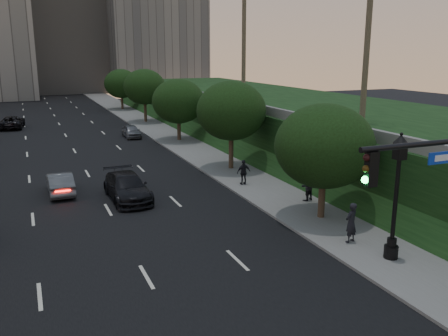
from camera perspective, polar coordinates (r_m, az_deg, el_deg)
name	(u,v)px	position (r m, az deg, el deg)	size (l,w,h in m)	color
road_surface	(77,155)	(43.27, -17.28, 1.48)	(16.00, 140.00, 0.02)	black
sidewalk_right	(188,146)	(45.34, -4.31, 2.69)	(4.50, 140.00, 0.15)	slate
embankment	(306,122)	(48.29, 9.82, 5.53)	(18.00, 90.00, 4.00)	black
parapet_wall	(228,101)	(44.02, 0.48, 8.03)	(0.35, 90.00, 0.70)	slate
office_block_mid	(65,32)	(114.70, -18.64, 15.21)	(22.00, 18.00, 26.00)	gray
office_block_right	(150,9)	(112.11, -8.90, 18.36)	(20.00, 22.00, 36.00)	gray
tree_right_a	(324,146)	(25.14, 11.98, 2.60)	(5.20, 5.20, 6.24)	#38281C
tree_right_b	(231,111)	(35.44, 0.87, 6.89)	(5.20, 5.20, 6.74)	#38281C
tree_right_c	(178,101)	(47.61, -5.51, 8.00)	(5.20, 5.20, 6.24)	#38281C
tree_right_d	(144,87)	(61.02, -9.55, 9.60)	(5.20, 5.20, 6.74)	#38281C
tree_right_e	(121,84)	(75.69, -12.26, 9.88)	(5.20, 5.20, 6.24)	#38281C
street_lamp	(395,203)	(21.11, 19.91, -3.96)	(0.64, 0.64, 5.62)	black
sedan_mid_left	(60,183)	(31.73, -19.12, -1.73)	(1.48, 4.24, 1.40)	#4F5255
sedan_far_left	(12,122)	(61.22, -24.17, 5.05)	(2.47, 5.36, 1.49)	black
sedan_near_right	(127,187)	(29.40, -11.57, -2.26)	(2.20, 5.42, 1.57)	black
sedan_far_right	(131,131)	(50.86, -11.09, 4.36)	(1.57, 3.91, 1.33)	slate
pedestrian_a	(351,223)	(22.80, 15.04, -6.36)	(0.69, 0.46, 1.90)	black
pedestrian_b	(307,186)	(28.54, 9.90, -2.15)	(0.86, 0.67, 1.77)	black
pedestrian_c	(244,172)	(31.56, 2.38, -0.50)	(0.98, 0.41, 1.67)	black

